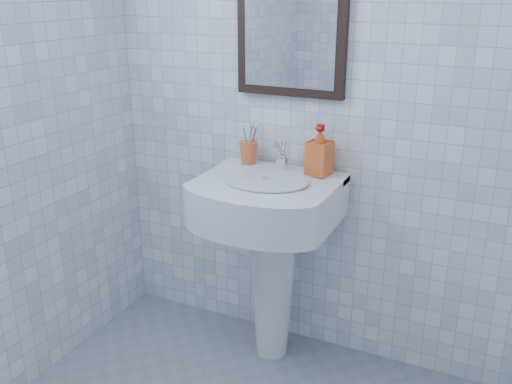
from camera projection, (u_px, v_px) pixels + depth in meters
The scene contains 6 objects.
wall_back at pixel (335, 97), 2.47m from camera, with size 2.20×0.02×2.50m, color white.
washbasin at pixel (271, 238), 2.59m from camera, with size 0.60×0.44×0.93m.
faucet at pixel (281, 158), 2.56m from camera, with size 0.06×0.13×0.14m.
toothbrush_cup at pixel (248, 153), 2.65m from camera, with size 0.09×0.09×0.10m, color orange, non-canonical shape.
soap_dispenser at pixel (320, 150), 2.48m from camera, with size 0.10×0.10×0.22m, color #E25616.
wall_mirror at pixel (291, 24), 2.43m from camera, with size 0.50×0.04×0.62m.
Camera 1 is at (0.75, -1.17, 1.71)m, focal length 40.00 mm.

